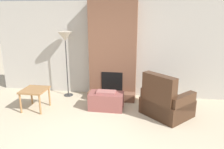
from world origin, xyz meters
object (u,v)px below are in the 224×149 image
ottoman (106,101)px  armchair (165,103)px  side_table (35,92)px  floor_lamp_left (65,39)px

ottoman → armchair: bearing=-6.3°
side_table → floor_lamp_left: floor_lamp_left is taller
armchair → side_table: 3.09m
ottoman → armchair: armchair is taller
ottoman → side_table: bearing=-170.9°
ottoman → armchair: size_ratio=0.64×
armchair → floor_lamp_left: size_ratio=0.72×
side_table → floor_lamp_left: size_ratio=0.33×
armchair → side_table: (-3.09, -0.12, 0.14)m
armchair → floor_lamp_left: (-2.62, 0.89, 1.30)m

